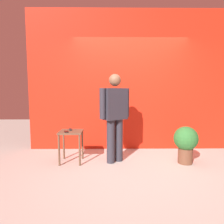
% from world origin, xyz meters
% --- Properties ---
extents(ground_plane, '(12.00, 12.00, 0.00)m').
position_xyz_m(ground_plane, '(0.00, 0.00, 0.00)').
color(ground_plane, '#B7B2A8').
extents(back_wall_red, '(4.56, 0.12, 3.11)m').
position_xyz_m(back_wall_red, '(0.00, 1.28, 1.56)').
color(back_wall_red, red).
rests_on(back_wall_red, ground_plane).
extents(standing_person, '(0.60, 0.45, 1.64)m').
position_xyz_m(standing_person, '(-0.37, 0.39, 0.92)').
color(standing_person, '#2D2D38').
rests_on(standing_person, ground_plane).
extents(side_table, '(0.43, 0.43, 0.59)m').
position_xyz_m(side_table, '(-1.19, 0.37, 0.48)').
color(side_table, brown).
rests_on(side_table, ground_plane).
extents(cell_phone, '(0.11, 0.16, 0.01)m').
position_xyz_m(cell_phone, '(-1.25, 0.29, 0.60)').
color(cell_phone, black).
rests_on(cell_phone, side_table).
extents(tv_remote, '(0.09, 0.18, 0.02)m').
position_xyz_m(tv_remote, '(-1.22, 0.47, 0.60)').
color(tv_remote, black).
rests_on(tv_remote, side_table).
extents(potted_plant, '(0.44, 0.44, 0.69)m').
position_xyz_m(potted_plant, '(0.93, 0.29, 0.41)').
color(potted_plant, brown).
rests_on(potted_plant, ground_plane).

